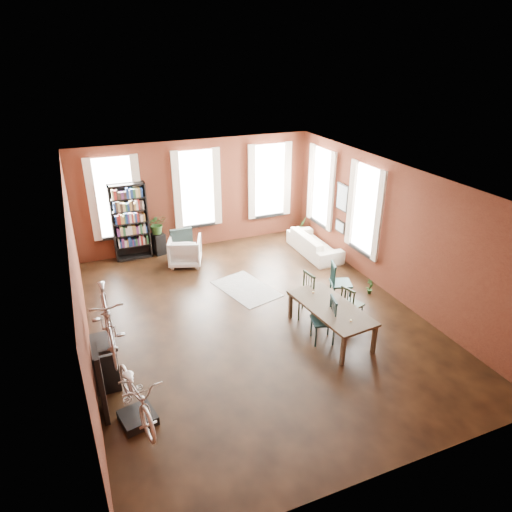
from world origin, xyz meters
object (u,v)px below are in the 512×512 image
cream_sofa (315,240)px  bicycle_floor (133,373)px  dining_chair_d (341,283)px  dining_chair_c (352,304)px  dining_chair_a (323,320)px  dining_chair_b (301,295)px  dining_table (330,320)px  plant_stand (159,244)px  bike_trainer (138,418)px  bookshelf (130,222)px  console_table (105,362)px  white_armchair (185,250)px

cream_sofa → bicycle_floor: bicycle_floor is taller
dining_chair_d → dining_chair_c: bearing=-175.6°
dining_chair_a → dining_chair_b: dining_chair_b is taller
dining_table → plant_stand: bearing=108.5°
bike_trainer → plant_stand: bearing=75.4°
dining_chair_d → cream_sofa: dining_chair_d is taller
dining_chair_a → bicycle_floor: size_ratio=0.57×
bike_trainer → bicycle_floor: size_ratio=0.31×
dining_table → bicycle_floor: size_ratio=1.17×
bicycle_floor → bookshelf: bearing=73.2°
console_table → dining_chair_d: bearing=8.4°
dining_chair_b → bookshelf: 5.49m
plant_stand → bicycle_floor: (-1.65, -6.47, 0.70)m
dining_chair_d → plant_stand: (-3.40, 4.39, -0.19)m
dining_chair_b → bike_trainer: (-3.97, -1.91, -0.42)m
dining_chair_c → dining_chair_d: 0.85m
dining_chair_a → dining_chair_b: size_ratio=0.99×
dining_chair_a → bicycle_floor: (-3.88, -0.86, 0.52)m
console_table → white_armchair: bearing=58.9°
white_armchair → dining_chair_c: bearing=141.6°
dining_chair_a → cream_sofa: bearing=167.8°
cream_sofa → bike_trainer: size_ratio=3.91×
cream_sofa → console_table: 7.15m
bicycle_floor → dining_table: bearing=4.9°
console_table → dining_chair_a: bearing=-5.6°
dining_chair_c → white_armchair: size_ratio=1.00×
bookshelf → white_armchair: (1.27, -0.98, -0.66)m
bike_trainer → bookshelf: bearing=81.7°
console_table → dining_chair_c: bearing=-0.2°
dining_table → bike_trainer: bearing=-172.9°
bookshelf → dining_chair_c: bearing=-53.1°
dining_chair_a → dining_chair_b: (0.06, 1.08, 0.00)m
dining_chair_a → dining_chair_c: 1.04m
dining_chair_a → bike_trainer: size_ratio=1.85×
plant_stand → console_table: bearing=-111.3°
dining_chair_d → cream_sofa: size_ratio=0.49×
dining_chair_b → dining_chair_a: bearing=-11.5°
dining_chair_d → white_armchair: dining_chair_d is taller
dining_chair_d → bike_trainer: (-5.08, -2.04, -0.43)m
white_armchair → bike_trainer: (-2.20, -5.46, -0.36)m
dining_chair_a → console_table: (-4.25, 0.42, -0.09)m
cream_sofa → console_table: (-6.23, -3.50, -0.01)m
dining_table → dining_chair_c: (0.70, 0.26, 0.10)m
bicycle_floor → white_armchair: bearing=59.6°
dining_chair_c → white_armchair: 5.00m
dining_chair_d → bike_trainer: size_ratio=1.91×
white_armchair → bike_trainer: 5.90m
bike_trainer → console_table: (-0.34, 1.24, 0.32)m
bicycle_floor → dining_chair_a: bearing=3.8°
dining_chair_a → dining_chair_d: size_ratio=0.96×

